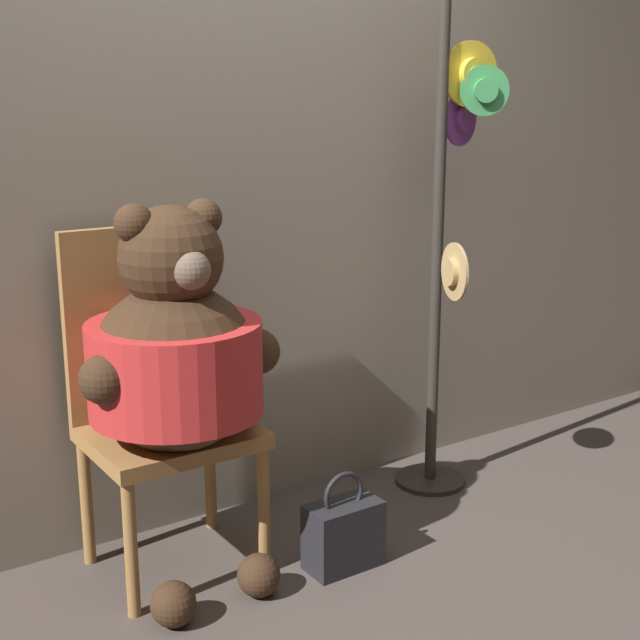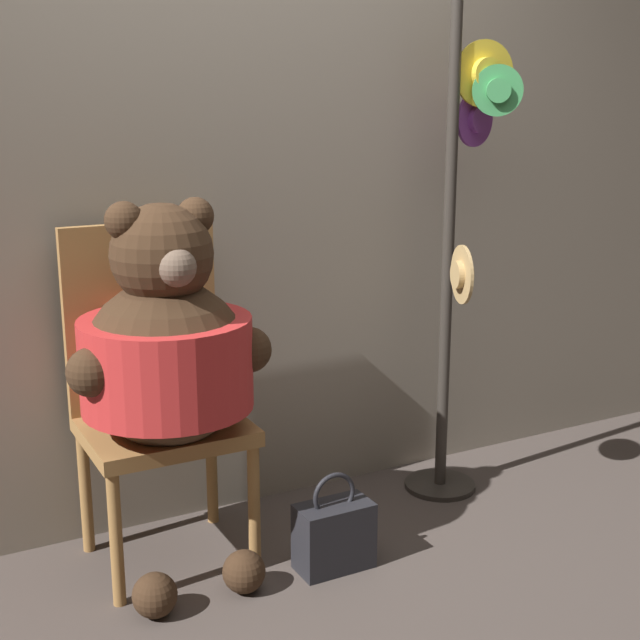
{
  "view_description": "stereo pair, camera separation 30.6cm",
  "coord_description": "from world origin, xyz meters",
  "px_view_note": "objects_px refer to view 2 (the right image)",
  "views": [
    {
      "loc": [
        -1.4,
        -2.2,
        1.53
      ],
      "look_at": [
        0.26,
        0.27,
        0.77
      ],
      "focal_mm": 50.0,
      "sensor_mm": 36.0,
      "label": 1
    },
    {
      "loc": [
        -1.14,
        -2.36,
        1.53
      ],
      "look_at": [
        0.26,
        0.27,
        0.77
      ],
      "focal_mm": 50.0,
      "sensor_mm": 36.0,
      "label": 2
    }
  ],
  "objects_px": {
    "hat_display_rack": "(461,241)",
    "handbag_on_ground": "(334,534)",
    "teddy_bear": "(167,353)",
    "chair": "(154,386)"
  },
  "relations": [
    {
      "from": "teddy_bear",
      "to": "handbag_on_ground",
      "type": "distance_m",
      "value": 0.81
    },
    {
      "from": "chair",
      "to": "teddy_bear",
      "type": "bearing_deg",
      "value": -91.86
    },
    {
      "from": "chair",
      "to": "handbag_on_ground",
      "type": "distance_m",
      "value": 0.77
    },
    {
      "from": "hat_display_rack",
      "to": "handbag_on_ground",
      "type": "relative_size",
      "value": 5.47
    },
    {
      "from": "hat_display_rack",
      "to": "teddy_bear",
      "type": "bearing_deg",
      "value": -175.85
    },
    {
      "from": "teddy_bear",
      "to": "handbag_on_ground",
      "type": "bearing_deg",
      "value": -26.7
    },
    {
      "from": "teddy_bear",
      "to": "handbag_on_ground",
      "type": "height_order",
      "value": "teddy_bear"
    },
    {
      "from": "teddy_bear",
      "to": "chair",
      "type": "bearing_deg",
      "value": 88.14
    },
    {
      "from": "chair",
      "to": "handbag_on_ground",
      "type": "height_order",
      "value": "chair"
    },
    {
      "from": "chair",
      "to": "hat_display_rack",
      "type": "bearing_deg",
      "value": -3.83
    }
  ]
}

